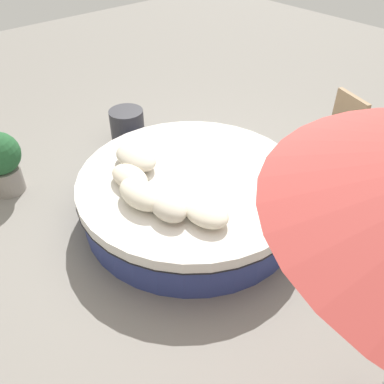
# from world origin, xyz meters

# --- Properties ---
(ground_plane) EXTENTS (16.00, 16.00, 0.00)m
(ground_plane) POSITION_xyz_m (0.00, 0.00, 0.00)
(ground_plane) COLOR gray
(round_bed) EXTENTS (2.46, 2.46, 0.51)m
(round_bed) POSITION_xyz_m (0.00, 0.00, 0.26)
(round_bed) COLOR navy
(round_bed) RESTS_ON ground_plane
(throw_pillow_0) EXTENTS (0.56, 0.36, 0.19)m
(throw_pillow_0) POSITION_xyz_m (-0.57, -0.31, 0.60)
(throw_pillow_0) COLOR beige
(throw_pillow_0) RESTS_ON round_bed
(throw_pillow_1) EXTENTS (0.48, 0.30, 0.17)m
(throw_pillow_1) POSITION_xyz_m (-0.34, -0.55, 0.59)
(throw_pillow_1) COLOR beige
(throw_pillow_1) RESTS_ON round_bed
(throw_pillow_2) EXTENTS (0.54, 0.33, 0.21)m
(throw_pillow_2) POSITION_xyz_m (-0.01, -0.65, 0.61)
(throw_pillow_2) COLOR beige
(throw_pillow_2) RESTS_ON round_bed
(throw_pillow_3) EXTENTS (0.41, 0.28, 0.19)m
(throw_pillow_3) POSITION_xyz_m (0.32, -0.57, 0.60)
(throw_pillow_3) COLOR beige
(throw_pillow_3) RESTS_ON round_bed
(throw_pillow_4) EXTENTS (0.50, 0.35, 0.17)m
(throw_pillow_4) POSITION_xyz_m (0.57, -0.34, 0.59)
(throw_pillow_4) COLOR beige
(throw_pillow_4) RESTS_ON round_bed
(patio_chair) EXTENTS (0.65, 0.64, 0.98)m
(patio_chair) POSITION_xyz_m (0.57, 2.18, 0.56)
(patio_chair) COLOR #997A56
(patio_chair) RESTS_ON ground_plane
(planter) EXTENTS (0.50, 0.50, 0.78)m
(planter) POSITION_xyz_m (-1.77, -1.38, 0.43)
(planter) COLOR gray
(planter) RESTS_ON ground_plane
(side_table) EXTENTS (0.47, 0.47, 0.51)m
(side_table) POSITION_xyz_m (-1.72, 0.32, 0.26)
(side_table) COLOR #333338
(side_table) RESTS_ON ground_plane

